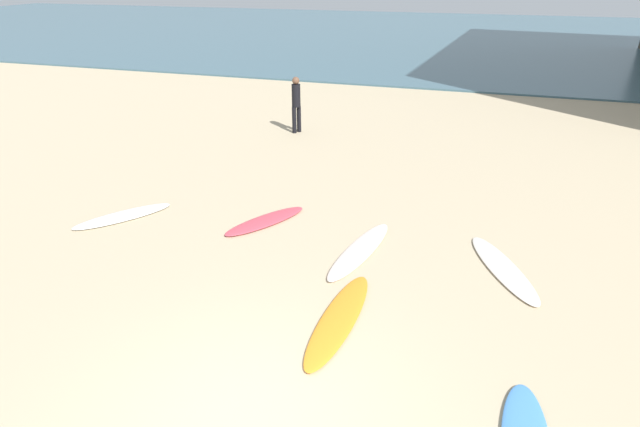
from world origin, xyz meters
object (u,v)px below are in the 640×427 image
surfboard_4 (265,221)px  beachgoer_near (296,102)px  surfboard_1 (123,216)px  surfboard_0 (339,319)px  surfboard_2 (503,268)px  surfboard_3 (360,250)px

surfboard_4 → beachgoer_near: (-1.47, 6.32, 0.99)m
surfboard_1 → surfboard_4: bearing=-129.4°
surfboard_0 → surfboard_1: size_ratio=1.18×
surfboard_0 → surfboard_1: bearing=-15.3°
surfboard_0 → beachgoer_near: (-3.84, 9.06, 0.99)m
surfboard_2 → beachgoer_near: size_ratio=1.28×
surfboard_2 → surfboard_4: 4.91m
surfboard_0 → surfboard_3: size_ratio=1.01×
surfboard_4 → beachgoer_near: bearing=-44.4°
surfboard_0 → surfboard_2: bearing=-132.8°
surfboard_0 → surfboard_4: 3.62m
surfboard_3 → surfboard_0: bearing=106.8°
surfboard_1 → surfboard_3: size_ratio=0.86×
surfboard_3 → beachgoer_near: size_ratio=1.36×
surfboard_4 → beachgoer_near: beachgoer_near is taller
surfboard_1 → surfboard_3: (5.34, 0.06, 0.01)m
surfboard_2 → surfboard_3: size_ratio=0.94×
surfboard_4 → beachgoer_near: size_ratio=1.11×
surfboard_1 → beachgoer_near: 7.26m
surfboard_2 → surfboard_4: (-4.89, 0.48, 0.01)m
surfboard_0 → surfboard_4: surfboard_4 is taller
surfboard_4 → beachgoer_near: 6.56m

